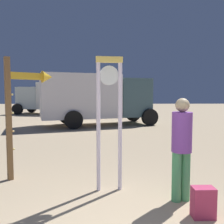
% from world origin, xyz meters
% --- Properties ---
extents(standing_clock, '(0.47, 0.13, 2.33)m').
position_xyz_m(standing_clock, '(-0.20, 1.97, 1.40)').
color(standing_clock, white).
rests_on(standing_clock, ground_plane).
extents(arrow_sign, '(0.89, 0.67, 2.41)m').
position_xyz_m(arrow_sign, '(-1.91, 2.70, 1.58)').
color(arrow_sign, brown).
rests_on(arrow_sign, ground_plane).
extents(person_near_clock, '(0.31, 0.31, 1.63)m').
position_xyz_m(person_near_clock, '(0.93, 1.50, 0.91)').
color(person_near_clock, '#499A61').
rests_on(person_near_clock, ground_plane).
extents(backpack, '(0.30, 0.23, 0.42)m').
position_xyz_m(backpack, '(1.07, 0.97, 0.21)').
color(backpack, '#B9355A').
rests_on(backpack, ground_plane).
extents(box_truck_near, '(6.47, 4.00, 2.72)m').
position_xyz_m(box_truck_near, '(-0.81, 10.91, 1.53)').
color(box_truck_near, silver).
rests_on(box_truck_near, ground_plane).
extents(box_truck_far, '(7.47, 3.85, 2.68)m').
position_xyz_m(box_truck_far, '(-4.00, 18.39, 1.50)').
color(box_truck_far, silver).
rests_on(box_truck_far, ground_plane).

